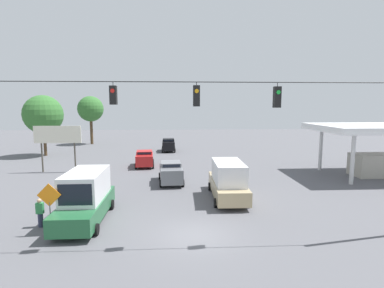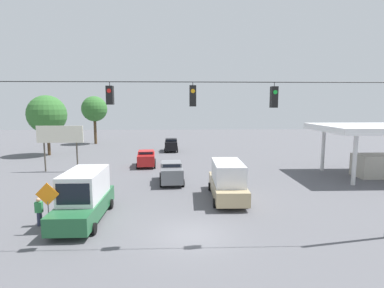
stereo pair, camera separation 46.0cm
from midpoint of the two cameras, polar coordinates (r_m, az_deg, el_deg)
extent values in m
plane|color=#56565B|center=(16.95, -0.18, -16.92)|extent=(140.00, 140.00, 0.00)
cylinder|color=black|center=(14.78, -0.05, 11.73)|extent=(20.54, 0.04, 0.04)
cube|color=black|center=(15.49, 15.07, 8.61)|extent=(0.32, 0.36, 1.04)
cylinder|color=black|center=(15.51, 15.15, 10.90)|extent=(0.03, 0.03, 0.20)
cylinder|color=green|center=(15.31, 15.32, 9.49)|extent=(0.20, 0.02, 0.20)
cube|color=black|center=(14.75, -0.05, 9.14)|extent=(0.32, 0.36, 1.02)
cylinder|color=black|center=(14.78, -0.05, 11.42)|extent=(0.03, 0.03, 0.16)
cylinder|color=orange|center=(14.57, -0.01, 10.06)|extent=(0.20, 0.02, 0.20)
cube|color=black|center=(15.07, -15.61, 8.94)|extent=(0.32, 0.36, 0.90)
cylinder|color=black|center=(15.10, -15.69, 11.01)|extent=(0.03, 0.03, 0.19)
cylinder|color=red|center=(14.89, -15.80, 9.74)|extent=(0.20, 0.02, 0.20)
cube|color=black|center=(45.52, -4.78, -0.22)|extent=(1.93, 3.93, 1.25)
cube|color=black|center=(45.42, -4.79, 0.78)|extent=(1.72, 1.75, 0.36)
cube|color=black|center=(44.56, -4.79, 0.66)|extent=(1.46, 0.06, 0.25)
cylinder|color=black|center=(44.37, -5.95, -1.25)|extent=(0.24, 0.65, 0.64)
cylinder|color=black|center=(44.36, -3.60, -1.22)|extent=(0.24, 0.65, 0.64)
cylinder|color=black|center=(46.86, -5.89, -0.78)|extent=(0.24, 0.65, 0.64)
cylinder|color=black|center=(46.86, -3.66, -0.76)|extent=(0.24, 0.65, 0.64)
cube|color=tan|center=(22.97, 6.20, -8.19)|extent=(2.36, 6.52, 1.00)
cube|color=silver|center=(22.35, 6.36, -5.32)|extent=(2.14, 4.19, 1.51)
cube|color=black|center=(24.37, 5.64, -4.24)|extent=(1.80, 0.05, 1.06)
cylinder|color=black|center=(25.28, 8.03, -7.93)|extent=(0.23, 0.64, 0.64)
cylinder|color=black|center=(24.99, 2.90, -8.05)|extent=(0.23, 0.64, 0.64)
cylinder|color=black|center=(21.32, 10.06, -10.91)|extent=(0.23, 0.64, 0.64)
cylinder|color=black|center=(20.97, 3.93, -11.12)|extent=(0.23, 0.64, 0.64)
cube|color=#236038|center=(19.62, -20.29, -11.37)|extent=(2.32, 6.35, 1.00)
cube|color=silver|center=(19.53, -20.20, -7.33)|extent=(2.12, 4.07, 1.69)
cube|color=black|center=(17.66, -22.11, -8.98)|extent=(1.82, 0.03, 1.18)
cylinder|color=black|center=(18.35, -25.65, -14.65)|extent=(0.22, 0.64, 0.64)
cylinder|color=black|center=(17.64, -18.53, -15.19)|extent=(0.22, 0.64, 0.64)
cylinder|color=black|center=(21.98, -21.56, -10.77)|extent=(0.22, 0.64, 0.64)
cylinder|color=black|center=(21.39, -15.63, -11.02)|extent=(0.22, 0.64, 0.64)
cube|color=red|center=(34.62, -9.41, -2.80)|extent=(2.20, 4.10, 1.15)
cube|color=red|center=(34.50, -9.43, -1.57)|extent=(1.87, 1.88, 0.36)
cube|color=black|center=(33.63, -9.47, -1.80)|extent=(1.50, 0.14, 0.25)
cylinder|color=black|center=(33.51, -11.05, -4.18)|extent=(0.27, 0.66, 0.64)
cylinder|color=black|center=(33.45, -7.82, -4.13)|extent=(0.27, 0.66, 0.64)
cylinder|color=black|center=(36.03, -10.83, -3.36)|extent=(0.27, 0.66, 0.64)
cylinder|color=black|center=(35.98, -7.83, -3.31)|extent=(0.27, 0.66, 0.64)
cube|color=slate|center=(27.16, -4.55, -5.45)|extent=(2.22, 4.51, 1.25)
cube|color=slate|center=(27.00, -4.56, -3.78)|extent=(1.88, 2.05, 0.36)
cube|color=black|center=(26.04, -4.45, -4.20)|extent=(1.51, 0.13, 0.25)
cylinder|color=black|center=(25.90, -6.48, -7.53)|extent=(0.27, 0.65, 0.64)
cylinder|color=black|center=(26.00, -2.27, -7.43)|extent=(0.27, 0.65, 0.64)
cylinder|color=black|center=(28.66, -6.58, -6.07)|extent=(0.27, 0.65, 0.64)
cylinder|color=black|center=(28.75, -2.78, -5.99)|extent=(0.27, 0.65, 0.64)
cone|color=orange|center=(19.81, -20.96, -12.72)|extent=(0.34, 0.34, 0.66)
cone|color=orange|center=(21.42, -19.66, -11.12)|extent=(0.34, 0.34, 0.66)
cone|color=orange|center=(23.38, -18.43, -9.50)|extent=(0.34, 0.34, 0.66)
cube|color=silver|center=(34.11, 31.37, 2.82)|extent=(11.37, 8.35, 0.35)
cube|color=white|center=(34.13, 31.34, 2.33)|extent=(11.47, 8.45, 0.24)
cylinder|color=silver|center=(34.86, 22.97, -0.79)|extent=(0.36, 0.36, 4.71)
cylinder|color=silver|center=(29.79, 27.89, -2.38)|extent=(0.36, 0.36, 4.71)
cube|color=#B2AD9E|center=(34.56, 30.95, -3.45)|extent=(3.98, 2.50, 2.20)
cylinder|color=#4C473D|center=(33.84, -21.74, -2.38)|extent=(0.16, 0.16, 3.06)
cylinder|color=#4C473D|center=(35.06, -26.97, -2.34)|extent=(0.16, 0.16, 3.06)
cube|color=silver|center=(34.11, -24.62, 1.65)|extent=(4.81, 0.12, 1.79)
cylinder|color=slate|center=(18.45, -26.01, -12.62)|extent=(0.06, 0.06, 1.80)
cube|color=orange|center=(18.06, -26.25, -8.71)|extent=(1.27, 0.04, 1.27)
cylinder|color=#2D334C|center=(19.94, -27.48, -12.73)|extent=(0.28, 0.28, 0.80)
cube|color=#338C4C|center=(19.72, -27.61, -10.78)|extent=(0.40, 0.24, 0.63)
sphere|color=tan|center=(19.59, -27.69, -9.55)|extent=(0.25, 0.25, 0.25)
cylinder|color=#4C3823|center=(46.14, -26.49, 0.61)|extent=(0.40, 0.40, 4.26)
sphere|color=#336B2D|center=(45.91, -26.74, 5.05)|extent=(5.25, 5.25, 5.25)
cylinder|color=#4C3823|center=(56.70, -18.82, 2.54)|extent=(0.49, 0.49, 5.07)
sphere|color=#336B2D|center=(56.52, -18.99, 6.35)|extent=(4.50, 4.50, 4.50)
camera|label=1|loc=(0.23, -90.54, -0.07)|focal=28.00mm
camera|label=2|loc=(0.23, 89.46, 0.07)|focal=28.00mm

